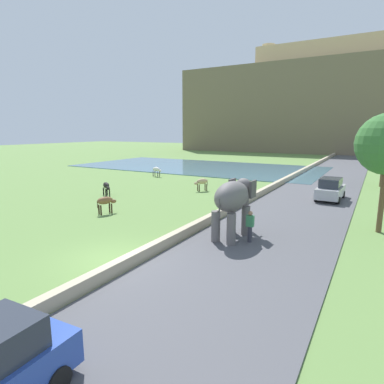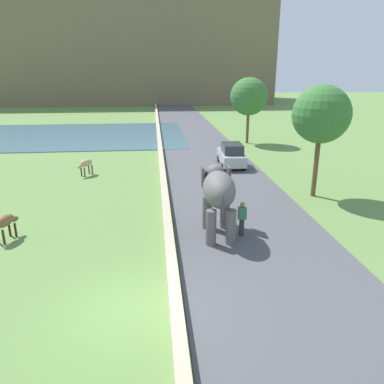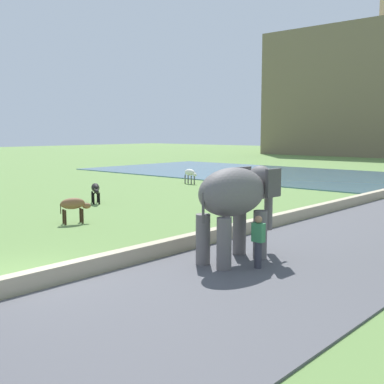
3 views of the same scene
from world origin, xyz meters
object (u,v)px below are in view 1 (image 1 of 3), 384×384
Objects in this scene: person_beside_elephant at (250,226)px; cow_black at (106,186)px; elephant at (234,199)px; car_silver at (330,189)px; cow_white at (157,170)px; cow_tan at (202,182)px; cow_brown at (106,201)px.

person_beside_elephant is 1.20× the size of cow_black.
person_beside_elephant is 15.47m from cow_black.
cow_black is (-13.55, 4.83, -1.20)m from elephant.
car_silver reaches higher than cow_black.
person_beside_elephant is 24.28m from cow_white.
cow_white is (-9.06, 5.51, 0.00)m from cow_tan.
elephant is 9.38m from cow_brown.
cow_brown is (4.25, -4.42, 0.00)m from cow_black.
person_beside_elephant reaches higher than cow_tan.
cow_black and cow_brown have the same top height.
cow_tan is 10.52m from cow_brown.
car_silver is (2.11, 12.62, 0.03)m from person_beside_elephant.
car_silver is 20.19m from cow_white.
elephant is at bearing -19.62° from cow_black.
person_beside_elephant reaches higher than cow_brown.
elephant reaches higher than cow_black.
elephant is at bearing -104.32° from car_silver.
cow_black is at bearing 160.38° from elephant.
person_beside_elephant is 1.21× the size of cow_tan.
car_silver is at bearing -11.46° from cow_white.
person_beside_elephant is at bearing -17.79° from elephant.
cow_tan is 8.43m from cow_black.
elephant is 14.44m from cow_black.
cow_tan is 10.60m from cow_white.
car_silver is at bearing 24.08° from cow_black.
elephant is at bearing -2.53° from cow_brown.
cow_tan is at bearing -31.32° from cow_white.
elephant is at bearing 162.21° from person_beside_elephant.
elephant is 1.59m from person_beside_elephant.
cow_tan and cow_brown have the same top height.
person_beside_elephant reaches higher than cow_white.
cow_black is (-16.69, -7.46, -0.06)m from car_silver.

